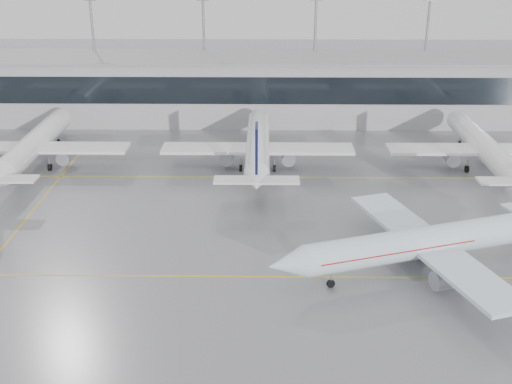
{
  "coord_description": "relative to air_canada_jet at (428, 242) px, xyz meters",
  "views": [
    {
      "loc": [
        0.88,
        -60.83,
        35.1
      ],
      "look_at": [
        0.0,
        12.0,
        5.0
      ],
      "focal_mm": 45.0,
      "sensor_mm": 36.0,
      "label": 1
    }
  ],
  "objects": [
    {
      "name": "parked_jet_c",
      "position": [
        -18.77,
        32.21,
        0.18
      ],
      "size": [
        29.64,
        36.96,
        11.72
      ],
      "rotation": [
        0.0,
        0.0,
        1.57
      ],
      "color": "white",
      "rests_on": "ground"
    },
    {
      "name": "parked_jet_b",
      "position": [
        -53.77,
        32.21,
        0.18
      ],
      "size": [
        29.64,
        36.96,
        11.72
      ],
      "rotation": [
        0.0,
        0.0,
        1.57
      ],
      "color": "white",
      "rests_on": "ground"
    },
    {
      "name": "taxi_line_cross",
      "position": [
        -48.77,
        13.52,
        -3.53
      ],
      "size": [
        0.25,
        60.0,
        0.01
      ],
      "primitive_type": "cube",
      "color": "gold",
      "rests_on": "ground"
    },
    {
      "name": "terminal",
      "position": [
        -18.77,
        60.52,
        2.47
      ],
      "size": [
        180.0,
        15.0,
        12.0
      ],
      "primitive_type": "cube",
      "color": "#A1A1A5",
      "rests_on": "ground"
    },
    {
      "name": "ground",
      "position": [
        -18.77,
        -1.48,
        -3.53
      ],
      "size": [
        320.0,
        320.0,
        0.0
      ],
      "primitive_type": "plane",
      "color": "gray",
      "rests_on": "ground"
    },
    {
      "name": "parked_jet_d",
      "position": [
        16.23,
        32.21,
        0.18
      ],
      "size": [
        29.64,
        36.96,
        11.72
      ],
      "rotation": [
        0.0,
        0.0,
        1.57
      ],
      "color": "white",
      "rests_on": "ground"
    },
    {
      "name": "air_canada_jet",
      "position": [
        0.0,
        0.0,
        0.0
      ],
      "size": [
        34.94,
        28.36,
        11.17
      ],
      "rotation": [
        0.0,
        0.0,
        3.47
      ],
      "color": "white",
      "rests_on": "ground"
    },
    {
      "name": "terminal_roof",
      "position": [
        -18.77,
        60.52,
        8.67
      ],
      "size": [
        182.0,
        16.0,
        0.4
      ],
      "primitive_type": "cube",
      "color": "gray",
      "rests_on": "ground"
    },
    {
      "name": "terminal_glass",
      "position": [
        -18.77,
        52.97,
        3.97
      ],
      "size": [
        180.0,
        0.2,
        5.0
      ],
      "primitive_type": "cube",
      "color": "black",
      "rests_on": "ground"
    },
    {
      "name": "light_masts",
      "position": [
        -18.77,
        66.52,
        9.81
      ],
      "size": [
        156.4,
        1.0,
        22.6
      ],
      "color": "gray",
      "rests_on": "ground"
    },
    {
      "name": "taxi_line_main",
      "position": [
        -18.77,
        -1.48,
        -3.53
      ],
      "size": [
        120.0,
        0.25,
        0.01
      ],
      "primitive_type": "cube",
      "color": "gold",
      "rests_on": "ground"
    },
    {
      "name": "taxi_line_north",
      "position": [
        -18.77,
        28.52,
        -3.53
      ],
      "size": [
        120.0,
        0.25,
        0.01
      ],
      "primitive_type": "cube",
      "color": "gold",
      "rests_on": "ground"
    }
  ]
}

